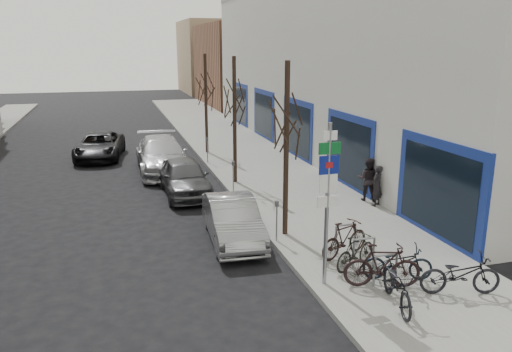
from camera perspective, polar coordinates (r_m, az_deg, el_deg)
ground at (r=12.26m, az=-2.88°, el=-14.17°), size 120.00×120.00×0.00m
sidewalk_east at (r=22.38m, az=2.35°, el=-0.45°), size 5.00×70.00×0.15m
commercial_building at (r=32.84m, az=20.48°, el=12.19°), size 20.00×32.00×10.00m
brick_building_far at (r=52.80m, az=0.73°, el=12.60°), size 12.00×14.00×8.00m
tan_building_far at (r=67.38m, az=-2.69°, el=13.46°), size 13.00×12.00×9.00m
highway_sign_pole at (r=12.02m, az=8.19°, el=-2.17°), size 0.55×0.10×4.20m
bike_rack at (r=13.74m, az=12.24°, el=-8.15°), size 0.66×2.26×0.83m
tree_near at (r=14.95m, az=3.55°, el=7.71°), size 1.80×1.80×5.50m
tree_mid at (r=21.15m, az=-2.50°, el=9.76°), size 1.80×1.80×5.50m
tree_far at (r=27.48m, az=-5.81°, el=10.84°), size 1.80×1.80×5.50m
meter_front at (r=15.07m, az=2.39°, el=-4.69°), size 0.10×0.08×1.27m
meter_mid at (r=20.13m, az=-2.61°, el=0.30°), size 0.10×0.08×1.27m
meter_back at (r=25.38m, az=-5.58°, el=3.26°), size 0.10×0.08×1.27m
bike_near_left at (r=11.94m, az=15.92°, el=-11.67°), size 0.99×1.97×1.15m
bike_near_right at (r=12.72m, az=14.22°, el=-9.85°), size 1.98×1.11×1.15m
bike_mid_curb at (r=13.22m, az=15.90°, el=-9.19°), size 1.83×1.08×1.07m
bike_mid_inner at (r=13.62m, az=11.32°, el=-8.41°), size 1.64×1.13×0.97m
bike_far_curb at (r=12.98m, az=22.34°, el=-10.00°), size 2.00×1.08×1.17m
bike_far_inner at (r=14.27m, az=10.09°, el=-7.04°), size 1.84×1.12×1.07m
parked_car_front at (r=15.53m, az=-2.69°, el=-5.02°), size 1.68×4.20×1.36m
parked_car_mid at (r=20.45m, az=-8.15°, el=-0.10°), size 1.81×4.39×1.49m
parked_car_back at (r=24.37m, az=-10.68°, el=2.38°), size 2.35×5.70×1.65m
lane_car at (r=28.21m, az=-17.43°, el=3.31°), size 2.90×5.15×1.36m
pedestrian_near at (r=18.90m, az=13.64°, el=-1.09°), size 0.66×0.62×1.52m
pedestrian_far at (r=19.44m, az=12.68°, el=-0.33°), size 0.75×0.72×1.69m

